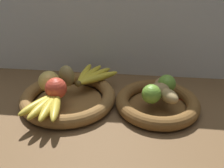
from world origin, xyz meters
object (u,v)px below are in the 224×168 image
apple_golden_left (49,81)px  potato_small (169,96)px  fruit_bowl_right (157,103)px  pear_brown (67,76)px  fruit_bowl_left (69,97)px  banana_bunch_front (47,105)px  lime_near (151,94)px  apple_red_front (56,88)px  potato_large (158,90)px  banana_bunch_back (92,75)px  potato_back (163,85)px  chili_pepper (162,96)px  lime_far (167,84)px

apple_golden_left → potato_small: bearing=-4.5°
fruit_bowl_right → pear_brown: 33.84cm
fruit_bowl_left → banana_bunch_front: bearing=-106.0°
lime_near → apple_red_front: bearing=-178.7°
apple_red_front → banana_bunch_front: bearing=-96.7°
banana_bunch_front → potato_large: potato_large is taller
fruit_bowl_right → banana_bunch_back: bearing=156.4°
banana_bunch_back → potato_large: bearing=-23.6°
banana_bunch_back → potato_back: (27.02, -6.58, 1.09)cm
potato_small → chili_pepper: potato_small is taller
banana_bunch_front → potato_large: size_ratio=2.13×
apple_golden_left → potato_back: (40.15, 4.29, -1.27)cm
lime_near → chili_pepper: size_ratio=0.46×
potato_back → lime_far: lime_far is taller
banana_bunch_front → lime_near: bearing=13.3°
potato_large → fruit_bowl_left: bearing=-180.0°
apple_red_front → lime_far: size_ratio=1.15×
fruit_bowl_right → apple_red_front: 34.99cm
potato_small → banana_bunch_back: bearing=153.4°
fruit_bowl_right → banana_bunch_front: banana_bunch_front is taller
chili_pepper → fruit_bowl_right: bearing=154.1°
apple_red_front → potato_small: bearing=2.1°
banana_bunch_front → potato_large: bearing=18.2°
lime_far → chili_pepper: size_ratio=0.45×
apple_red_front → chili_pepper: apple_red_front is taller
fruit_bowl_left → apple_golden_left: bearing=179.4°
banana_bunch_back → fruit_bowl_right: bearing=-23.6°
apple_red_front → potato_back: bearing=13.8°
potato_large → chili_pepper: potato_large is taller
apple_red_front → potato_back: apple_red_front is taller
fruit_bowl_left → fruit_bowl_right: size_ratio=1.17×
apple_golden_left → apple_red_front: size_ratio=1.01×
potato_back → chili_pepper: potato_back is taller
pear_brown → banana_bunch_back: 10.68cm
potato_large → potato_small: 4.49cm
banana_bunch_front → lime_near: (32.40, 7.67, 1.74)cm
potato_large → lime_near: bearing=-123.7°
fruit_bowl_left → potato_back: bearing=7.4°
pear_brown → banana_bunch_front: bearing=-97.3°
fruit_bowl_left → lime_far: (34.64, 3.84, 5.71)cm
banana_bunch_front → lime_far: size_ratio=2.63×
lime_far → fruit_bowl_left: bearing=-173.7°
lime_far → apple_red_front: bearing=-167.3°
fruit_bowl_right → banana_bunch_front: (-34.96, -11.51, 3.98)cm
fruit_bowl_left → fruit_bowl_right: bearing=-0.0°
pear_brown → potato_back: bearing=0.2°
potato_small → lime_near: 5.86cm
apple_golden_left → potato_large: apple_golden_left is taller
potato_small → potato_back: (-1.19, 7.53, 0.22)cm
apple_red_front → chili_pepper: 35.74cm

